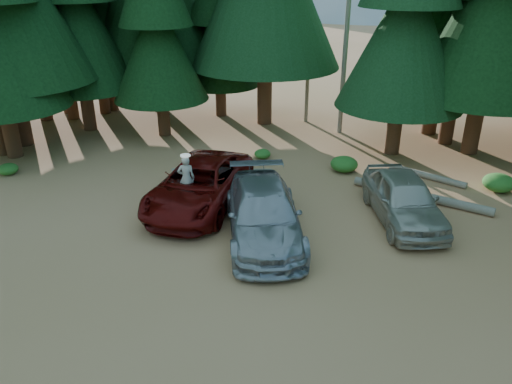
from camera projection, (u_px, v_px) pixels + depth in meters
The scene contains 18 objects.
ground at pixel (263, 291), 13.61m from camera, with size 160.00×160.00×0.00m, color #A57446.
forest_belt_north at pixel (325, 128), 26.83m from camera, with size 36.00×7.00×22.00m, color black, non-canonical shape.
snag_front at pixel (348, 11), 23.68m from camera, with size 0.24×0.24×12.00m, color #6F6A58.
snag_back at pixel (310, 28), 25.85m from camera, with size 0.20×0.20×10.00m, color #6F6A58.
red_pickup at pixel (199, 185), 18.08m from camera, with size 2.71×5.88×1.63m, color #5C0A07.
silver_minivan_center at pixel (264, 214), 15.99m from camera, with size 2.30×5.66×1.64m, color #A0A2A8.
silver_minivan_right at pixel (404, 198), 17.04m from camera, with size 1.93×4.80×1.64m, color #B7B1A2.
frisbee_player at pixel (186, 178), 17.47m from camera, with size 0.69×0.55×1.68m.
log_left at pixel (222, 172), 20.89m from camera, with size 0.30×0.30×4.18m, color #6F6A58.
log_mid at pixel (427, 176), 20.57m from camera, with size 0.27×0.27×3.25m, color #6F6A58.
log_right at pixel (421, 196), 18.75m from camera, with size 0.33×0.33×5.20m, color #6F6A58.
shrub_far_left at pixel (214, 170), 20.79m from camera, with size 0.96×0.96×0.53m, color #227123.
shrub_left at pixel (262, 154), 22.70m from camera, with size 0.74×0.74×0.41m, color #227123.
shrub_center_left at pixel (344, 164), 21.25m from camera, with size 1.16×1.16×0.64m, color #227123.
shrub_center_right at pixel (384, 184), 19.52m from camera, with size 0.87×0.87×0.48m, color #227123.
shrub_right at pixel (387, 186), 19.24m from camera, with size 1.05×1.05×0.58m, color #227123.
shrub_far_right at pixel (499, 183), 19.43m from camera, with size 1.22×1.22×0.67m, color #227123.
shrub_edge_west at pixel (8, 169), 20.98m from camera, with size 0.83×0.83×0.46m, color #227123.
Camera 1 is at (2.44, -10.92, 8.21)m, focal length 35.00 mm.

